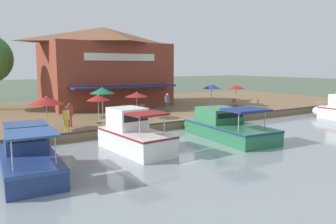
{
  "coord_description": "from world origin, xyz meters",
  "views": [
    {
      "loc": [
        20.33,
        -14.77,
        4.85
      ],
      "look_at": [
        -1.0,
        -1.12,
        1.3
      ],
      "focal_mm": 35.0,
      "sensor_mm": 36.0,
      "label": 1
    }
  ],
  "objects_px": {
    "waterfront_restaurant": "(105,66)",
    "patio_umbrella_mid_patio_left": "(46,100)",
    "patio_umbrella_near_quay_edge": "(137,95)",
    "person_at_quay_edge": "(66,116)",
    "patio_umbrella_far_corner": "(212,86)",
    "person_near_entrance": "(167,100)",
    "motorboat_nearest_quay": "(130,135)",
    "patio_umbrella_by_entrance": "(102,91)",
    "patio_umbrella_mid_patio_right": "(236,87)",
    "patio_umbrella_back_row": "(98,98)",
    "tree_downstream_bank": "(149,61)",
    "motorboat_far_downstream": "(222,126)",
    "cafe_chair_back_row_seat": "(143,108)",
    "cafe_chair_beside_entrance": "(234,102)",
    "person_mid_patio": "(70,112)",
    "motorboat_fourth_along": "(28,155)",
    "cafe_chair_mid_patio": "(136,110)",
    "cafe_chair_facing_river": "(142,111)",
    "cafe_chair_far_corner_seat": "(259,103)"
  },
  "relations": [
    {
      "from": "patio_umbrella_far_corner",
      "to": "patio_umbrella_near_quay_edge",
      "type": "relative_size",
      "value": 1.13
    },
    {
      "from": "patio_umbrella_mid_patio_left",
      "to": "person_at_quay_edge",
      "type": "distance_m",
      "value": 1.67
    },
    {
      "from": "person_near_entrance",
      "to": "patio_umbrella_far_corner",
      "type": "bearing_deg",
      "value": 89.64
    },
    {
      "from": "cafe_chair_mid_patio",
      "to": "patio_umbrella_back_row",
      "type": "bearing_deg",
      "value": -61.93
    },
    {
      "from": "person_mid_patio",
      "to": "motorboat_fourth_along",
      "type": "distance_m",
      "value": 8.22
    },
    {
      "from": "cafe_chair_back_row_seat",
      "to": "cafe_chair_beside_entrance",
      "type": "bearing_deg",
      "value": 86.5
    },
    {
      "from": "patio_umbrella_mid_patio_right",
      "to": "person_near_entrance",
      "type": "relative_size",
      "value": 1.33
    },
    {
      "from": "patio_umbrella_far_corner",
      "to": "person_near_entrance",
      "type": "distance_m",
      "value": 5.45
    },
    {
      "from": "patio_umbrella_back_row",
      "to": "cafe_chair_facing_river",
      "type": "distance_m",
      "value": 4.72
    },
    {
      "from": "waterfront_restaurant",
      "to": "patio_umbrella_mid_patio_left",
      "type": "relative_size",
      "value": 5.61
    },
    {
      "from": "person_at_quay_edge",
      "to": "cafe_chair_facing_river",
      "type": "bearing_deg",
      "value": 112.29
    },
    {
      "from": "patio_umbrella_by_entrance",
      "to": "patio_umbrella_back_row",
      "type": "xyz_separation_m",
      "value": [
        2.51,
        -1.31,
        -0.32
      ]
    },
    {
      "from": "person_near_entrance",
      "to": "motorboat_far_downstream",
      "type": "bearing_deg",
      "value": -8.61
    },
    {
      "from": "cafe_chair_back_row_seat",
      "to": "cafe_chair_beside_entrance",
      "type": "relative_size",
      "value": 1.0
    },
    {
      "from": "waterfront_restaurant",
      "to": "cafe_chair_far_corner_seat",
      "type": "xyz_separation_m",
      "value": [
        10.81,
        12.42,
        -3.79
      ]
    },
    {
      "from": "patio_umbrella_far_corner",
      "to": "motorboat_fourth_along",
      "type": "relative_size",
      "value": 0.36
    },
    {
      "from": "patio_umbrella_far_corner",
      "to": "patio_umbrella_by_entrance",
      "type": "bearing_deg",
      "value": -89.79
    },
    {
      "from": "patio_umbrella_near_quay_edge",
      "to": "motorboat_nearest_quay",
      "type": "distance_m",
      "value": 8.12
    },
    {
      "from": "cafe_chair_mid_patio",
      "to": "motorboat_fourth_along",
      "type": "bearing_deg",
      "value": -47.23
    },
    {
      "from": "patio_umbrella_mid_patio_right",
      "to": "patio_umbrella_near_quay_edge",
      "type": "distance_m",
      "value": 13.13
    },
    {
      "from": "patio_umbrella_back_row",
      "to": "tree_downstream_bank",
      "type": "distance_m",
      "value": 17.37
    },
    {
      "from": "patio_umbrella_near_quay_edge",
      "to": "patio_umbrella_mid_patio_left",
      "type": "bearing_deg",
      "value": -79.42
    },
    {
      "from": "cafe_chair_mid_patio",
      "to": "motorboat_nearest_quay",
      "type": "xyz_separation_m",
      "value": [
        8.67,
        -4.8,
        -0.14
      ]
    },
    {
      "from": "waterfront_restaurant",
      "to": "motorboat_nearest_quay",
      "type": "distance_m",
      "value": 18.42
    },
    {
      "from": "tree_downstream_bank",
      "to": "cafe_chair_far_corner_seat",
      "type": "bearing_deg",
      "value": 24.58
    },
    {
      "from": "patio_umbrella_mid_patio_left",
      "to": "motorboat_fourth_along",
      "type": "relative_size",
      "value": 0.34
    },
    {
      "from": "patio_umbrella_mid_patio_right",
      "to": "cafe_chair_beside_entrance",
      "type": "bearing_deg",
      "value": -55.65
    },
    {
      "from": "patio_umbrella_mid_patio_left",
      "to": "person_mid_patio",
      "type": "bearing_deg",
      "value": 108.52
    },
    {
      "from": "waterfront_restaurant",
      "to": "motorboat_nearest_quay",
      "type": "relative_size",
      "value": 2.12
    },
    {
      "from": "patio_umbrella_far_corner",
      "to": "patio_umbrella_mid_patio_left",
      "type": "height_order",
      "value": "patio_umbrella_far_corner"
    },
    {
      "from": "waterfront_restaurant",
      "to": "motorboat_far_downstream",
      "type": "xyz_separation_m",
      "value": [
        17.37,
        1.48,
        -4.08
      ]
    },
    {
      "from": "patio_umbrella_mid_patio_left",
      "to": "patio_umbrella_near_quay_edge",
      "type": "bearing_deg",
      "value": 100.58
    },
    {
      "from": "patio_umbrella_near_quay_edge",
      "to": "person_at_quay_edge",
      "type": "relative_size",
      "value": 1.33
    },
    {
      "from": "patio_umbrella_near_quay_edge",
      "to": "tree_downstream_bank",
      "type": "height_order",
      "value": "tree_downstream_bank"
    },
    {
      "from": "person_near_entrance",
      "to": "motorboat_nearest_quay",
      "type": "distance_m",
      "value": 12.23
    },
    {
      "from": "patio_umbrella_mid_patio_right",
      "to": "cafe_chair_facing_river",
      "type": "distance_m",
      "value": 12.27
    },
    {
      "from": "patio_umbrella_mid_patio_right",
      "to": "cafe_chair_far_corner_seat",
      "type": "relative_size",
      "value": 2.71
    },
    {
      "from": "person_at_quay_edge",
      "to": "patio_umbrella_near_quay_edge",
      "type": "bearing_deg",
      "value": 109.78
    },
    {
      "from": "patio_umbrella_near_quay_edge",
      "to": "patio_umbrella_far_corner",
      "type": "bearing_deg",
      "value": 102.03
    },
    {
      "from": "person_near_entrance",
      "to": "tree_downstream_bank",
      "type": "relative_size",
      "value": 0.24
    },
    {
      "from": "patio_umbrella_mid_patio_left",
      "to": "patio_umbrella_far_corner",
      "type": "bearing_deg",
      "value": 101.4
    },
    {
      "from": "patio_umbrella_far_corner",
      "to": "patio_umbrella_near_quay_edge",
      "type": "height_order",
      "value": "patio_umbrella_far_corner"
    },
    {
      "from": "patio_umbrella_mid_patio_right",
      "to": "tree_downstream_bank",
      "type": "relative_size",
      "value": 0.32
    },
    {
      "from": "patio_umbrella_by_entrance",
      "to": "person_near_entrance",
      "type": "distance_m",
      "value": 6.54
    },
    {
      "from": "waterfront_restaurant",
      "to": "motorboat_far_downstream",
      "type": "relative_size",
      "value": 1.61
    },
    {
      "from": "patio_umbrella_mid_patio_left",
      "to": "person_near_entrance",
      "type": "xyz_separation_m",
      "value": [
        -3.46,
        11.64,
        -0.93
      ]
    },
    {
      "from": "patio_umbrella_back_row",
      "to": "person_near_entrance",
      "type": "relative_size",
      "value": 1.27
    },
    {
      "from": "motorboat_far_downstream",
      "to": "cafe_chair_facing_river",
      "type": "bearing_deg",
      "value": -165.39
    },
    {
      "from": "person_near_entrance",
      "to": "motorboat_nearest_quay",
      "type": "relative_size",
      "value": 0.28
    },
    {
      "from": "cafe_chair_back_row_seat",
      "to": "patio_umbrella_far_corner",
      "type": "bearing_deg",
      "value": 88.23
    }
  ]
}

